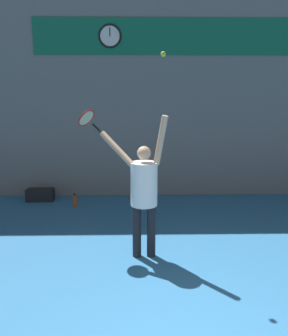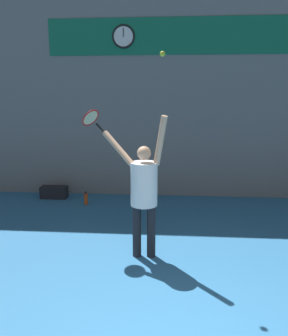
# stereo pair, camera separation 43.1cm
# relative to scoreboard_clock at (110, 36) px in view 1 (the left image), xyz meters

# --- Properties ---
(back_wall) EXTENTS (18.00, 0.10, 5.00)m
(back_wall) POSITION_rel_scoreboard_clock_xyz_m (1.16, 0.08, -1.20)
(back_wall) COLOR slate
(back_wall) RESTS_ON ground_plane
(sponsor_banner) EXTENTS (5.75, 0.02, 0.80)m
(sponsor_banner) POSITION_rel_scoreboard_clock_xyz_m (1.16, 0.02, -0.00)
(sponsor_banner) COLOR #146B4C
(scoreboard_clock) EXTENTS (0.52, 0.05, 0.52)m
(scoreboard_clock) POSITION_rel_scoreboard_clock_xyz_m (0.00, 0.00, 0.00)
(scoreboard_clock) COLOR white
(tennis_player) EXTENTS (1.03, 0.62, 2.13)m
(tennis_player) POSITION_rel_scoreboard_clock_xyz_m (0.69, -3.13, -2.63)
(tennis_player) COLOR black
(tennis_player) RESTS_ON ground_plane
(tennis_racket) EXTENTS (0.44, 0.38, 0.36)m
(tennis_racket) POSITION_rel_scoreboard_clock_xyz_m (-0.17, -2.62, -1.65)
(tennis_racket) COLOR black
(tennis_ball) EXTENTS (0.07, 0.07, 0.07)m
(tennis_ball) POSITION_rel_scoreboard_clock_xyz_m (0.95, -3.25, -0.77)
(tennis_ball) COLOR #CCDB2D
(water_bottle) EXTENTS (0.09, 0.09, 0.30)m
(water_bottle) POSITION_rel_scoreboard_clock_xyz_m (-0.79, -0.80, -3.56)
(water_bottle) COLOR #D84C19
(water_bottle) RESTS_ON ground_plane
(equipment_bag) EXTENTS (0.62, 0.28, 0.28)m
(equipment_bag) POSITION_rel_scoreboard_clock_xyz_m (-1.67, -0.38, -3.55)
(equipment_bag) COLOR black
(equipment_bag) RESTS_ON ground_plane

